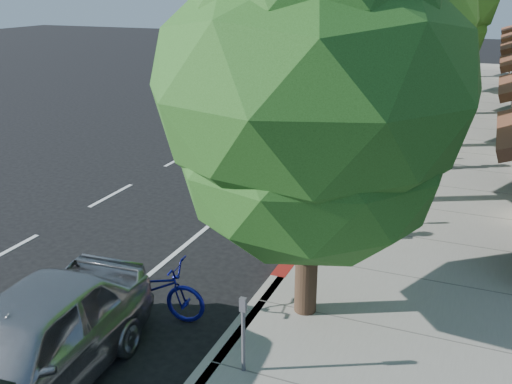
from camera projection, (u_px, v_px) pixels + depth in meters
The scene contains 17 objects.
ground at pixel (293, 262), 12.46m from camera, with size 120.00×120.00×0.00m, color black.
sidewalk at pixel (439, 168), 18.57m from camera, with size 4.60×56.00×0.15m, color gray.
curb at pixel (369, 161), 19.39m from camera, with size 0.30×56.00×0.15m, color #9E998E.
curb_red_segment at pixel (307, 241), 13.30m from camera, with size 0.32×4.00×0.15m, color maroon.
street_tree_0 at pixel (312, 93), 8.99m from camera, with size 5.21×5.21×6.98m.
street_tree_1 at pixel (385, 23), 13.97m from camera, with size 4.52×4.52×7.72m.
street_tree_2 at pixel (415, 31), 19.39m from camera, with size 3.93×3.93×6.76m.
street_tree_4 at pixel (446, 16), 29.85m from camera, with size 4.34×4.34×6.79m.
street_tree_5 at pixel (455, 5), 34.93m from camera, with size 4.46×4.46×7.36m.
cyclist at pixel (297, 213), 13.08m from camera, with size 0.57×0.37×1.56m, color white.
bicycle at pixel (149, 288), 10.27m from camera, with size 0.75×2.14×1.13m, color navy.
silver_suv at pixel (299, 155), 17.58m from camera, with size 2.53×5.48×1.52m, color silver.
dark_sedan at pixel (382, 112), 23.67m from camera, with size 1.56×4.48×1.48m, color black.
white_pickup at pixel (362, 92), 27.69m from camera, with size 2.28×5.60×1.63m, color silver.
dark_suv_far at pixel (382, 77), 32.30m from camera, with size 1.78×4.43×1.51m, color black.
near_car_a at pixel (26, 347), 8.18m from camera, with size 1.90×4.73×1.61m, color #A09FA4.
pedestrian at pixel (405, 143), 18.10m from camera, with size 0.81×0.63×1.66m, color black.
Camera 1 is at (3.47, -10.66, 5.71)m, focal length 40.00 mm.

